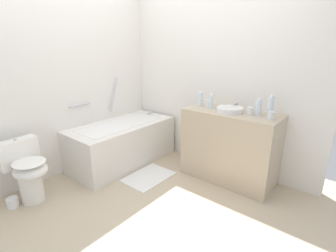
{
  "coord_description": "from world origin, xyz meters",
  "views": [
    {
      "loc": [
        -1.54,
        -1.64,
        1.59
      ],
      "look_at": [
        0.54,
        0.06,
        0.73
      ],
      "focal_mm": 25.9,
      "sensor_mm": 36.0,
      "label": 1
    }
  ],
  "objects_px": {
    "water_bottle_0": "(211,102)",
    "drinking_glass_0": "(208,103)",
    "drinking_glass_2": "(250,111)",
    "water_bottle_2": "(259,108)",
    "toilet_paper_roll": "(13,203)",
    "bathtub": "(122,141)",
    "water_bottle_1": "(271,107)",
    "bath_mat": "(149,177)",
    "water_bottle_3": "(200,99)",
    "toilet": "(27,170)",
    "drinking_glass_1": "(271,116)",
    "sink_faucet": "(236,106)",
    "sink_basin": "(230,110)"
  },
  "relations": [
    {
      "from": "drinking_glass_2",
      "to": "water_bottle_2",
      "type": "bearing_deg",
      "value": -64.83
    },
    {
      "from": "bathtub",
      "to": "toilet_paper_roll",
      "type": "relative_size",
      "value": 13.67
    },
    {
      "from": "toilet",
      "to": "water_bottle_3",
      "type": "bearing_deg",
      "value": 56.79
    },
    {
      "from": "water_bottle_2",
      "to": "drinking_glass_2",
      "type": "bearing_deg",
      "value": 115.17
    },
    {
      "from": "water_bottle_2",
      "to": "bath_mat",
      "type": "relative_size",
      "value": 0.31
    },
    {
      "from": "drinking_glass_1",
      "to": "water_bottle_3",
      "type": "bearing_deg",
      "value": 85.78
    },
    {
      "from": "sink_faucet",
      "to": "water_bottle_1",
      "type": "xyz_separation_m",
      "value": [
        -0.11,
        -0.43,
        0.08
      ]
    },
    {
      "from": "sink_basin",
      "to": "water_bottle_0",
      "type": "distance_m",
      "value": 0.26
    },
    {
      "from": "drinking_glass_2",
      "to": "bath_mat",
      "type": "bearing_deg",
      "value": 121.93
    },
    {
      "from": "bathtub",
      "to": "toilet_paper_roll",
      "type": "bearing_deg",
      "value": 177.81
    },
    {
      "from": "sink_faucet",
      "to": "water_bottle_2",
      "type": "relative_size",
      "value": 0.79
    },
    {
      "from": "water_bottle_1",
      "to": "toilet_paper_roll",
      "type": "relative_size",
      "value": 2.24
    },
    {
      "from": "sink_faucet",
      "to": "drinking_glass_1",
      "type": "bearing_deg",
      "value": -113.27
    },
    {
      "from": "bathtub",
      "to": "water_bottle_2",
      "type": "relative_size",
      "value": 7.8
    },
    {
      "from": "bathtub",
      "to": "drinking_glass_0",
      "type": "distance_m",
      "value": 1.34
    },
    {
      "from": "water_bottle_0",
      "to": "bath_mat",
      "type": "relative_size",
      "value": 0.31
    },
    {
      "from": "sink_basin",
      "to": "drinking_glass_2",
      "type": "relative_size",
      "value": 3.51
    },
    {
      "from": "toilet",
      "to": "bath_mat",
      "type": "distance_m",
      "value": 1.38
    },
    {
      "from": "drinking_glass_0",
      "to": "drinking_glass_1",
      "type": "relative_size",
      "value": 1.12
    },
    {
      "from": "drinking_glass_2",
      "to": "water_bottle_0",
      "type": "bearing_deg",
      "value": 92.56
    },
    {
      "from": "water_bottle_0",
      "to": "bath_mat",
      "type": "height_order",
      "value": "water_bottle_0"
    },
    {
      "from": "toilet",
      "to": "sink_basin",
      "type": "relative_size",
      "value": 2.21
    },
    {
      "from": "water_bottle_2",
      "to": "toilet_paper_roll",
      "type": "relative_size",
      "value": 1.75
    },
    {
      "from": "water_bottle_0",
      "to": "toilet_paper_roll",
      "type": "distance_m",
      "value": 2.46
    },
    {
      "from": "water_bottle_2",
      "to": "water_bottle_3",
      "type": "xyz_separation_m",
      "value": [
        -0.01,
        0.75,
        0.0
      ]
    },
    {
      "from": "water_bottle_0",
      "to": "water_bottle_3",
      "type": "height_order",
      "value": "water_bottle_3"
    },
    {
      "from": "water_bottle_1",
      "to": "drinking_glass_2",
      "type": "distance_m",
      "value": 0.22
    },
    {
      "from": "bathtub",
      "to": "toilet",
      "type": "distance_m",
      "value": 1.27
    },
    {
      "from": "bath_mat",
      "to": "water_bottle_0",
      "type": "bearing_deg",
      "value": -40.61
    },
    {
      "from": "bathtub",
      "to": "drinking_glass_1",
      "type": "relative_size",
      "value": 17.48
    },
    {
      "from": "drinking_glass_0",
      "to": "toilet_paper_roll",
      "type": "bearing_deg",
      "value": 151.18
    },
    {
      "from": "bathtub",
      "to": "bath_mat",
      "type": "relative_size",
      "value": 2.42
    },
    {
      "from": "water_bottle_1",
      "to": "drinking_glass_1",
      "type": "bearing_deg",
      "value": -155.77
    },
    {
      "from": "toilet",
      "to": "drinking_glass_2",
      "type": "xyz_separation_m",
      "value": [
        1.78,
        -1.66,
        0.56
      ]
    },
    {
      "from": "toilet",
      "to": "water_bottle_3",
      "type": "relative_size",
      "value": 3.5
    },
    {
      "from": "water_bottle_0",
      "to": "toilet",
      "type": "bearing_deg",
      "value": 146.33
    },
    {
      "from": "water_bottle_3",
      "to": "toilet_paper_roll",
      "type": "distance_m",
      "value": 2.41
    },
    {
      "from": "drinking_glass_0",
      "to": "drinking_glass_2",
      "type": "xyz_separation_m",
      "value": [
        -0.05,
        -0.56,
        -0.0
      ]
    },
    {
      "from": "sink_faucet",
      "to": "drinking_glass_2",
      "type": "height_order",
      "value": "drinking_glass_2"
    },
    {
      "from": "bathtub",
      "to": "water_bottle_1",
      "type": "relative_size",
      "value": 6.11
    },
    {
      "from": "drinking_glass_1",
      "to": "drinking_glass_2",
      "type": "distance_m",
      "value": 0.25
    },
    {
      "from": "sink_faucet",
      "to": "toilet_paper_roll",
      "type": "bearing_deg",
      "value": 145.95
    },
    {
      "from": "water_bottle_3",
      "to": "bath_mat",
      "type": "xyz_separation_m",
      "value": [
        -0.65,
        0.33,
        -0.96
      ]
    },
    {
      "from": "water_bottle_3",
      "to": "drinking_glass_2",
      "type": "bearing_deg",
      "value": -92.05
    },
    {
      "from": "water_bottle_0",
      "to": "water_bottle_2",
      "type": "height_order",
      "value": "same"
    },
    {
      "from": "water_bottle_1",
      "to": "bath_mat",
      "type": "distance_m",
      "value": 1.69
    },
    {
      "from": "water_bottle_1",
      "to": "water_bottle_2",
      "type": "distance_m",
      "value": 0.13
    },
    {
      "from": "water_bottle_0",
      "to": "drinking_glass_0",
      "type": "height_order",
      "value": "water_bottle_0"
    },
    {
      "from": "water_bottle_2",
      "to": "drinking_glass_0",
      "type": "height_order",
      "value": "water_bottle_2"
    },
    {
      "from": "drinking_glass_1",
      "to": "drinking_glass_2",
      "type": "xyz_separation_m",
      "value": [
        0.04,
        0.24,
        0.0
      ]
    }
  ]
}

